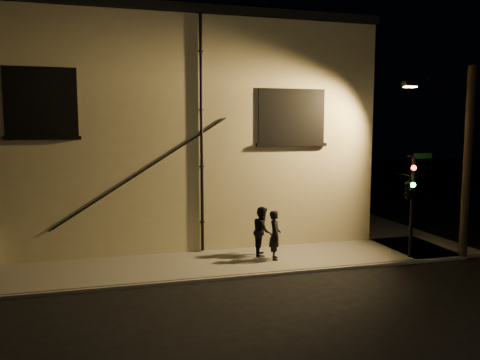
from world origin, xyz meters
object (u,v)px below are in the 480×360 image
object	(u,v)px
traffic_signal	(409,188)
pedestrian_b	(262,231)
streetlamp_pole	(463,157)
pedestrian_a	(275,235)

from	to	relation	value
traffic_signal	pedestrian_b	bearing A→B (deg)	159.77
pedestrian_b	streetlamp_pole	distance (m)	7.37
pedestrian_a	traffic_signal	bearing A→B (deg)	-89.47
pedestrian_a	traffic_signal	distance (m)	4.80
traffic_signal	streetlamp_pole	bearing A→B (deg)	-2.47
pedestrian_a	traffic_signal	world-z (taller)	traffic_signal
traffic_signal	streetlamp_pole	world-z (taller)	streetlamp_pole
pedestrian_b	streetlamp_pole	size ratio (longest dim) A/B	0.26
streetlamp_pole	pedestrian_a	bearing A→B (deg)	169.68
pedestrian_a	pedestrian_b	distance (m)	0.67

